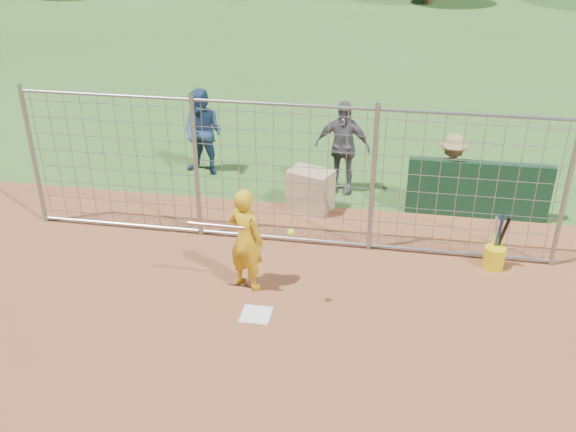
% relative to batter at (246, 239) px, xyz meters
% --- Properties ---
extents(ground, '(100.00, 100.00, 0.00)m').
position_rel_batter_xyz_m(ground, '(0.30, -0.54, -0.83)').
color(ground, '#2D591E').
rests_on(ground, ground).
extents(home_plate, '(0.43, 0.43, 0.02)m').
position_rel_batter_xyz_m(home_plate, '(0.30, -0.74, -0.82)').
color(home_plate, silver).
rests_on(home_plate, ground).
extents(dugout_wall, '(2.60, 0.20, 1.10)m').
position_rel_batter_xyz_m(dugout_wall, '(3.70, 3.06, -0.28)').
color(dugout_wall, '#11381E').
rests_on(dugout_wall, ground).
extents(batter, '(0.72, 0.61, 1.67)m').
position_rel_batter_xyz_m(batter, '(0.00, 0.00, 0.00)').
color(batter, gold).
rests_on(batter, ground).
extents(bystander_a, '(1.03, 0.87, 1.85)m').
position_rel_batter_xyz_m(bystander_a, '(-1.91, 4.17, 0.09)').
color(bystander_a, navy).
rests_on(bystander_a, ground).
extents(bystander_b, '(1.16, 0.60, 1.90)m').
position_rel_batter_xyz_m(bystander_b, '(1.09, 3.76, 0.12)').
color(bystander_b, '#545358').
rests_on(bystander_b, ground).
extents(bystander_c, '(1.12, 0.82, 1.55)m').
position_rel_batter_xyz_m(bystander_c, '(3.18, 3.20, -0.06)').
color(bystander_c, olive).
rests_on(bystander_c, ground).
extents(equipment_bin, '(0.94, 0.78, 0.80)m').
position_rel_batter_xyz_m(equipment_bin, '(0.59, 2.82, -0.43)').
color(equipment_bin, tan).
rests_on(equipment_bin, ground).
extents(equipment_in_play, '(1.61, 0.26, 0.17)m').
position_rel_batter_xyz_m(equipment_in_play, '(-0.09, -0.33, 0.38)').
color(equipment_in_play, silver).
rests_on(equipment_in_play, ground).
extents(bucket_with_bats, '(0.34, 0.39, 0.97)m').
position_rel_batter_xyz_m(bucket_with_bats, '(3.85, 1.22, -0.59)').
color(bucket_with_bats, '#DCB90B').
rests_on(bucket_with_bats, ground).
extents(backstop_fence, '(9.08, 0.08, 2.60)m').
position_rel_batter_xyz_m(backstop_fence, '(0.30, 1.46, 0.43)').
color(backstop_fence, gray).
rests_on(backstop_fence, ground).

